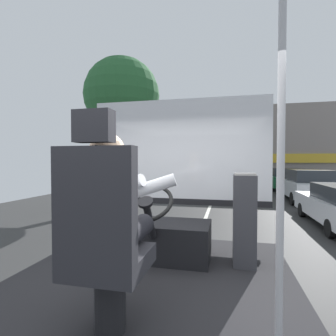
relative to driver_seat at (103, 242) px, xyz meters
name	(u,v)px	position (x,y,z in m)	size (l,w,h in m)	color
ground	(210,206)	(0.05, 9.35, -1.41)	(18.00, 44.00, 0.06)	#2D2D2D
driver_seat	(103,242)	(0.00, 0.00, 0.00)	(0.48, 0.48, 1.37)	black
bus_driver	(112,208)	(0.00, 0.13, 0.18)	(0.78, 0.61, 0.75)	black
steering_console	(160,238)	(0.00, 1.33, -0.37)	(1.10, 1.04, 0.86)	black
handrail_pole	(281,150)	(1.03, 0.18, 0.55)	(0.04, 0.04, 2.29)	#B7B7BC
fare_box	(244,219)	(0.90, 1.35, -0.12)	(0.23, 0.28, 0.96)	#333338
windshield_panel	(178,163)	(0.05, 2.17, 0.45)	(2.50, 0.08, 1.48)	silver
street_tree	(122,96)	(-3.49, 8.52, 3.11)	(3.06, 3.06, 6.07)	#4C3828
shop_building	(284,148)	(4.97, 19.79, 1.45)	(13.45, 5.34, 5.68)	gray
parked_car_silver	(307,185)	(4.28, 11.52, -0.63)	(1.89, 4.35, 1.47)	silver
parked_car_green	(284,178)	(4.34, 16.57, -0.67)	(2.01, 4.47, 1.39)	#195633
parked_car_blue	(266,175)	(3.83, 21.22, -0.68)	(2.02, 4.44, 1.37)	navy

